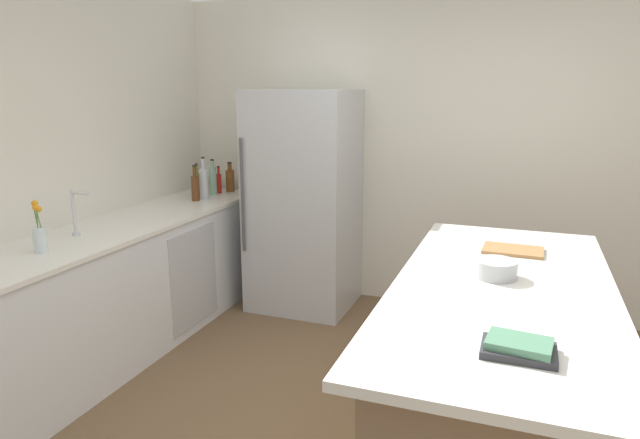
{
  "coord_description": "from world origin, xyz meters",
  "views": [
    {
      "loc": [
        0.53,
        -2.42,
        1.83
      ],
      "look_at": [
        -0.69,
        0.9,
        1.0
      ],
      "focal_mm": 31.22,
      "sensor_mm": 36.0,
      "label": 1
    }
  ],
  "objects_px": {
    "sink_faucet": "(76,212)",
    "cookbook_stack": "(519,348)",
    "gin_bottle": "(213,180)",
    "kitchen_island": "(496,374)",
    "soda_bottle": "(204,183)",
    "syrup_bottle": "(195,187)",
    "cutting_board": "(513,250)",
    "whiskey_bottle": "(230,180)",
    "refrigerator": "(304,201)",
    "hot_sauce_bottle": "(219,182)",
    "flower_vase": "(39,235)",
    "mixing_bowl": "(496,269)",
    "olive_oil_bottle": "(197,184)"
  },
  "relations": [
    {
      "from": "olive_oil_bottle",
      "to": "whiskey_bottle",
      "type": "bearing_deg",
      "value": 60.65
    },
    {
      "from": "hot_sauce_bottle",
      "to": "cutting_board",
      "type": "relative_size",
      "value": 0.74
    },
    {
      "from": "kitchen_island",
      "to": "cutting_board",
      "type": "distance_m",
      "value": 0.75
    },
    {
      "from": "sink_faucet",
      "to": "flower_vase",
      "type": "distance_m",
      "value": 0.38
    },
    {
      "from": "olive_oil_bottle",
      "to": "syrup_bottle",
      "type": "relative_size",
      "value": 0.95
    },
    {
      "from": "refrigerator",
      "to": "sink_faucet",
      "type": "bearing_deg",
      "value": -120.97
    },
    {
      "from": "whiskey_bottle",
      "to": "cutting_board",
      "type": "distance_m",
      "value": 2.77
    },
    {
      "from": "kitchen_island",
      "to": "refrigerator",
      "type": "distance_m",
      "value": 2.38
    },
    {
      "from": "sink_faucet",
      "to": "cookbook_stack",
      "type": "distance_m",
      "value": 2.8
    },
    {
      "from": "mixing_bowl",
      "to": "cutting_board",
      "type": "relative_size",
      "value": 0.61
    },
    {
      "from": "gin_bottle",
      "to": "soda_bottle",
      "type": "xyz_separation_m",
      "value": [
        0.02,
        -0.19,
        0.01
      ]
    },
    {
      "from": "flower_vase",
      "to": "mixing_bowl",
      "type": "height_order",
      "value": "flower_vase"
    },
    {
      "from": "cutting_board",
      "to": "soda_bottle",
      "type": "bearing_deg",
      "value": 161.48
    },
    {
      "from": "refrigerator",
      "to": "sink_faucet",
      "type": "xyz_separation_m",
      "value": [
        -0.94,
        -1.56,
        0.16
      ]
    },
    {
      "from": "sink_faucet",
      "to": "olive_oil_bottle",
      "type": "relative_size",
      "value": 1.05
    },
    {
      "from": "flower_vase",
      "to": "syrup_bottle",
      "type": "distance_m",
      "value": 1.61
    },
    {
      "from": "refrigerator",
      "to": "mixing_bowl",
      "type": "distance_m",
      "value": 2.24
    },
    {
      "from": "olive_oil_bottle",
      "to": "syrup_bottle",
      "type": "height_order",
      "value": "syrup_bottle"
    },
    {
      "from": "kitchen_island",
      "to": "hot_sauce_bottle",
      "type": "xyz_separation_m",
      "value": [
        -2.52,
        1.71,
        0.54
      ]
    },
    {
      "from": "soda_bottle",
      "to": "cookbook_stack",
      "type": "xyz_separation_m",
      "value": [
        2.58,
        -2.15,
        -0.09
      ]
    },
    {
      "from": "refrigerator",
      "to": "hot_sauce_bottle",
      "type": "relative_size",
      "value": 7.46
    },
    {
      "from": "whiskey_bottle",
      "to": "gin_bottle",
      "type": "bearing_deg",
      "value": -109.43
    },
    {
      "from": "whiskey_bottle",
      "to": "olive_oil_bottle",
      "type": "distance_m",
      "value": 0.33
    },
    {
      "from": "mixing_bowl",
      "to": "refrigerator",
      "type": "bearing_deg",
      "value": 136.42
    },
    {
      "from": "olive_oil_bottle",
      "to": "mixing_bowl",
      "type": "height_order",
      "value": "olive_oil_bottle"
    },
    {
      "from": "flower_vase",
      "to": "gin_bottle",
      "type": "xyz_separation_m",
      "value": [
        -0.0,
        1.91,
        0.03
      ]
    },
    {
      "from": "kitchen_island",
      "to": "gin_bottle",
      "type": "distance_m",
      "value": 3.06
    },
    {
      "from": "kitchen_island",
      "to": "hot_sauce_bottle",
      "type": "height_order",
      "value": "hot_sauce_bottle"
    },
    {
      "from": "whiskey_bottle",
      "to": "gin_bottle",
      "type": "distance_m",
      "value": 0.2
    },
    {
      "from": "whiskey_bottle",
      "to": "refrigerator",
      "type": "bearing_deg",
      "value": -11.99
    },
    {
      "from": "hot_sauce_bottle",
      "to": "kitchen_island",
      "type": "bearing_deg",
      "value": -34.11
    },
    {
      "from": "flower_vase",
      "to": "whiskey_bottle",
      "type": "relative_size",
      "value": 1.12
    },
    {
      "from": "soda_bottle",
      "to": "cookbook_stack",
      "type": "distance_m",
      "value": 3.36
    },
    {
      "from": "soda_bottle",
      "to": "cutting_board",
      "type": "xyz_separation_m",
      "value": [
        2.53,
        -0.85,
        -0.11
      ]
    },
    {
      "from": "kitchen_island",
      "to": "syrup_bottle",
      "type": "distance_m",
      "value": 2.9
    },
    {
      "from": "cookbook_stack",
      "to": "cutting_board",
      "type": "distance_m",
      "value": 1.31
    },
    {
      "from": "kitchen_island",
      "to": "whiskey_bottle",
      "type": "distance_m",
      "value": 3.1
    },
    {
      "from": "sink_faucet",
      "to": "cookbook_stack",
      "type": "bearing_deg",
      "value": -16.61
    },
    {
      "from": "flower_vase",
      "to": "kitchen_island",
      "type": "bearing_deg",
      "value": 6.5
    },
    {
      "from": "soda_bottle",
      "to": "kitchen_island",
      "type": "bearing_deg",
      "value": -29.76
    },
    {
      "from": "refrigerator",
      "to": "flower_vase",
      "type": "xyz_separation_m",
      "value": [
        -0.85,
        -1.93,
        0.11
      ]
    },
    {
      "from": "kitchen_island",
      "to": "mixing_bowl",
      "type": "bearing_deg",
      "value": 115.79
    },
    {
      "from": "refrigerator",
      "to": "cutting_board",
      "type": "height_order",
      "value": "refrigerator"
    },
    {
      "from": "gin_bottle",
      "to": "kitchen_island",
      "type": "bearing_deg",
      "value": -32.66
    },
    {
      "from": "flower_vase",
      "to": "syrup_bottle",
      "type": "xyz_separation_m",
      "value": [
        0.0,
        1.61,
        0.01
      ]
    },
    {
      "from": "soda_bottle",
      "to": "mixing_bowl",
      "type": "distance_m",
      "value": 2.8
    },
    {
      "from": "refrigerator",
      "to": "syrup_bottle",
      "type": "relative_size",
      "value": 6.05
    },
    {
      "from": "whiskey_bottle",
      "to": "hot_sauce_bottle",
      "type": "relative_size",
      "value": 1.11
    },
    {
      "from": "sink_faucet",
      "to": "mixing_bowl",
      "type": "xyz_separation_m",
      "value": [
        2.56,
        0.01,
        -0.09
      ]
    },
    {
      "from": "olive_oil_bottle",
      "to": "sink_faucet",
      "type": "bearing_deg",
      "value": -89.14
    }
  ]
}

